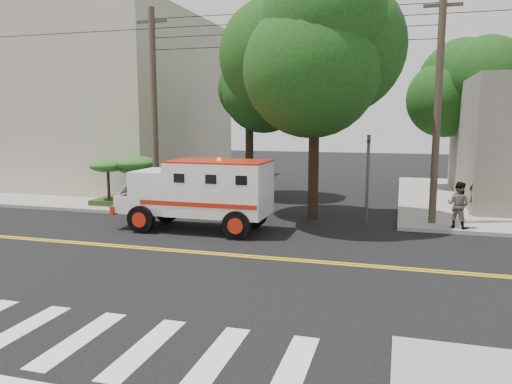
% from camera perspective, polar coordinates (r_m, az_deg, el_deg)
% --- Properties ---
extents(ground, '(100.00, 100.00, 0.00)m').
position_cam_1_polar(ground, '(15.71, -3.04, -7.20)').
color(ground, black).
rests_on(ground, ground).
extents(sidewalk_nw, '(17.00, 17.00, 0.15)m').
position_cam_1_polar(sidewalk_nw, '(33.64, -17.34, 0.90)').
color(sidewalk_nw, gray).
rests_on(sidewalk_nw, ground).
extents(building_left, '(16.00, 14.00, 10.00)m').
position_cam_1_polar(building_left, '(35.77, -19.07, 9.40)').
color(building_left, '#AFA590').
rests_on(building_left, sidewalk_nw).
extents(utility_pole_left, '(0.28, 0.28, 9.00)m').
position_cam_1_polar(utility_pole_left, '(22.90, -11.56, 8.90)').
color(utility_pole_left, '#382D23').
rests_on(utility_pole_left, ground).
extents(utility_pole_right, '(0.28, 0.28, 9.00)m').
position_cam_1_polar(utility_pole_right, '(20.53, 20.03, 8.66)').
color(utility_pole_right, '#382D23').
rests_on(utility_pole_right, ground).
extents(tree_main, '(6.08, 5.70, 9.85)m').
position_cam_1_polar(tree_main, '(20.94, 7.92, 16.48)').
color(tree_main, black).
rests_on(tree_main, ground).
extents(tree_left, '(4.48, 4.20, 7.70)m').
position_cam_1_polar(tree_left, '(27.23, -0.24, 11.54)').
color(tree_left, black).
rests_on(tree_left, ground).
extents(tree_right, '(4.80, 4.50, 8.20)m').
position_cam_1_polar(tree_right, '(30.36, 23.90, 11.20)').
color(tree_right, black).
rests_on(tree_right, ground).
extents(traffic_signal, '(0.15, 0.18, 3.60)m').
position_cam_1_polar(traffic_signal, '(20.02, 12.66, 2.46)').
color(traffic_signal, '#3F3F42').
rests_on(traffic_signal, ground).
extents(accessibility_sign, '(0.45, 0.10, 2.02)m').
position_cam_1_polar(accessibility_sign, '(23.50, -12.44, 1.20)').
color(accessibility_sign, '#3F3F42').
rests_on(accessibility_sign, ground).
extents(palm_planter, '(3.52, 2.63, 2.36)m').
position_cam_1_polar(palm_planter, '(24.47, -14.50, 2.07)').
color(palm_planter, '#1E3314').
rests_on(palm_planter, sidewalk_nw).
extents(armored_truck, '(5.92, 2.43, 2.68)m').
position_cam_1_polar(armored_truck, '(18.96, -6.37, 0.16)').
color(armored_truck, white).
rests_on(armored_truck, ground).
extents(pedestrian_a, '(0.78, 0.77, 1.82)m').
position_cam_1_polar(pedestrian_a, '(23.31, 23.79, -0.13)').
color(pedestrian_a, gray).
rests_on(pedestrian_a, sidewalk_ne).
extents(pedestrian_b, '(1.07, 1.00, 1.75)m').
position_cam_1_polar(pedestrian_b, '(20.16, 22.13, -1.36)').
color(pedestrian_b, gray).
rests_on(pedestrian_b, sidewalk_ne).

